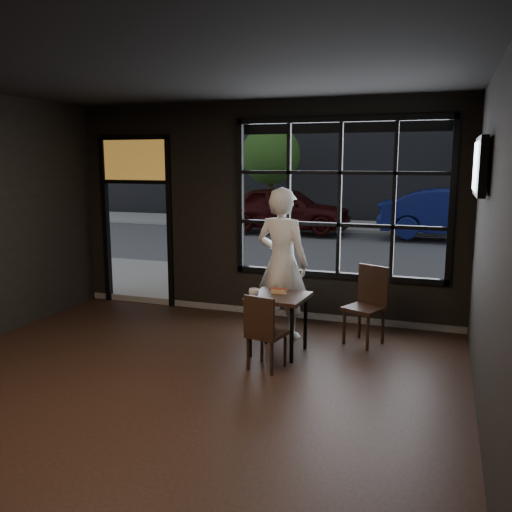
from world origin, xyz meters
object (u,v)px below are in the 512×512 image
at_px(cafe_table, 278,324).
at_px(man, 282,263).
at_px(navy_car, 457,214).
at_px(chair_near, 267,331).

xyz_separation_m(cafe_table, man, (-0.15, 0.63, 0.63)).
bearing_deg(cafe_table, man, 106.47).
bearing_deg(navy_car, cafe_table, 169.43).
height_order(cafe_table, chair_near, chair_near).
height_order(chair_near, navy_car, navy_car).
distance_m(man, navy_car, 10.22).
bearing_deg(man, chair_near, 109.86).
relative_size(cafe_table, navy_car, 0.17).
bearing_deg(cafe_table, navy_car, 81.82).
distance_m(cafe_table, navy_car, 10.81).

